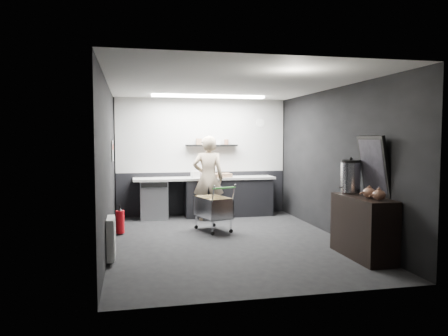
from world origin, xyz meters
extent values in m
plane|color=black|center=(0.00, 0.00, 0.00)|extent=(5.50, 5.50, 0.00)
plane|color=silver|center=(0.00, 0.00, 2.70)|extent=(5.50, 5.50, 0.00)
plane|color=black|center=(0.00, 2.75, 1.35)|extent=(5.50, 0.00, 5.50)
plane|color=black|center=(0.00, -2.75, 1.35)|extent=(5.50, 0.00, 5.50)
plane|color=black|center=(-2.00, 0.00, 1.35)|extent=(0.00, 5.50, 5.50)
plane|color=black|center=(2.00, 0.00, 1.35)|extent=(0.00, 5.50, 5.50)
cube|color=#B0AFAB|center=(0.00, 2.73, 1.85)|extent=(3.95, 0.02, 1.70)
cube|color=black|center=(0.00, 2.73, 0.50)|extent=(3.95, 0.02, 1.00)
cube|color=black|center=(0.20, 2.62, 1.62)|extent=(1.20, 0.22, 0.04)
cylinder|color=silver|center=(1.40, 2.72, 2.15)|extent=(0.20, 0.03, 0.20)
cube|color=silver|center=(-1.98, 1.30, 1.55)|extent=(0.02, 0.30, 0.40)
cube|color=red|center=(-1.98, 1.30, 1.62)|extent=(0.02, 0.22, 0.10)
cube|color=silver|center=(-1.94, -0.90, 0.35)|extent=(0.10, 0.50, 0.60)
cube|color=white|center=(0.00, 1.85, 2.67)|extent=(2.40, 0.20, 0.04)
cube|color=black|center=(0.55, 2.42, 0.42)|extent=(2.00, 0.56, 0.85)
cube|color=#B8B8B3|center=(0.00, 2.42, 0.88)|extent=(3.20, 0.60, 0.05)
cube|color=#9EA0A5|center=(-1.15, 2.42, 0.42)|extent=(0.60, 0.58, 0.85)
cube|color=black|center=(-1.15, 2.12, 0.78)|extent=(0.56, 0.02, 0.10)
imported|color=beige|center=(0.00, 1.97, 0.92)|extent=(0.73, 0.55, 1.84)
cube|color=silver|center=(-0.10, 0.88, 0.27)|extent=(0.69, 0.86, 0.02)
cube|color=silver|center=(-0.33, 0.88, 0.46)|extent=(0.25, 0.71, 0.39)
cube|color=silver|center=(0.13, 0.88, 0.46)|extent=(0.25, 0.71, 0.39)
cube|color=silver|center=(-0.10, 0.52, 0.46)|extent=(0.46, 0.17, 0.39)
cube|color=silver|center=(-0.10, 1.24, 0.46)|extent=(0.46, 0.17, 0.39)
cylinder|color=silver|center=(-0.30, 0.55, 0.15)|extent=(0.02, 0.02, 0.26)
cylinder|color=silver|center=(0.10, 0.55, 0.15)|extent=(0.02, 0.02, 0.26)
cylinder|color=silver|center=(-0.30, 1.21, 0.15)|extent=(0.02, 0.02, 0.26)
cylinder|color=silver|center=(0.10, 1.21, 0.15)|extent=(0.02, 0.02, 0.26)
cylinder|color=#2C9127|center=(-0.10, 0.46, 0.88)|extent=(0.47, 0.18, 0.03)
cube|color=olive|center=(-0.20, 0.97, 0.45)|extent=(0.28, 0.32, 0.33)
cube|color=olive|center=(0.03, 0.78, 0.43)|extent=(0.26, 0.29, 0.30)
cylinder|color=black|center=(-0.30, 0.55, 0.04)|extent=(0.08, 0.05, 0.07)
cylinder|color=black|center=(-0.30, 1.21, 0.04)|extent=(0.08, 0.05, 0.07)
cylinder|color=black|center=(0.10, 0.55, 0.04)|extent=(0.08, 0.05, 0.07)
cylinder|color=black|center=(0.10, 1.21, 0.04)|extent=(0.08, 0.05, 0.07)
cube|color=black|center=(1.75, -1.44, 0.46)|extent=(0.46, 1.22, 0.92)
cylinder|color=silver|center=(1.75, -1.04, 1.17)|extent=(0.31, 0.31, 0.47)
cylinder|color=black|center=(1.75, -1.04, 1.43)|extent=(0.31, 0.31, 0.04)
sphere|color=black|center=(1.75, -1.04, 1.47)|extent=(0.05, 0.05, 0.05)
ellipsoid|color=brown|center=(1.75, -1.60, 1.00)|extent=(0.18, 0.18, 0.15)
ellipsoid|color=brown|center=(1.75, -1.85, 1.00)|extent=(0.18, 0.18, 0.15)
cube|color=black|center=(1.94, -1.39, 1.38)|extent=(0.21, 0.71, 0.91)
cube|color=black|center=(1.92, -1.39, 1.38)|extent=(0.15, 0.61, 0.79)
cylinder|color=red|center=(-1.85, 0.92, 0.24)|extent=(0.16, 0.16, 0.42)
cone|color=black|center=(-1.85, 0.92, 0.48)|extent=(0.11, 0.11, 0.06)
cylinder|color=black|center=(-1.85, 0.92, 0.52)|extent=(0.03, 0.03, 0.06)
cube|color=#886548|center=(0.37, 2.37, 0.94)|extent=(0.46, 0.36, 0.09)
cylinder|color=beige|center=(0.00, 2.42, 1.01)|extent=(0.21, 0.21, 0.21)
cube|color=silver|center=(-0.22, 2.37, 0.97)|extent=(0.20, 0.18, 0.15)
camera|label=1|loc=(-1.65, -7.32, 1.80)|focal=35.00mm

